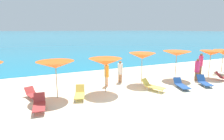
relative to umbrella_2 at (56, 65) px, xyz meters
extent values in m
cube|color=beige|center=(4.48, 7.06, -2.12)|extent=(50.00, 100.00, 0.30)
cube|color=teal|center=(4.48, 226.13, -1.96)|extent=(650.00, 440.00, 0.02)
cylinder|color=#9E7F59|center=(0.00, 0.00, -0.93)|extent=(0.05, 0.05, 2.07)
cone|color=#EF5614|center=(0.00, 0.00, 0.00)|extent=(2.35, 2.35, 0.41)
sphere|color=#9E7F59|center=(0.00, 0.00, 0.13)|extent=(0.07, 0.07, 0.07)
cylinder|color=#9E7F59|center=(3.01, -0.15, -0.94)|extent=(0.05, 0.05, 2.05)
cone|color=#EF5614|center=(3.01, -0.15, -0.02)|extent=(2.17, 2.17, 0.43)
sphere|color=#9E7F59|center=(3.01, -0.15, 0.12)|extent=(0.07, 0.07, 0.07)
cylinder|color=#9E7F59|center=(6.15, 0.51, -0.88)|extent=(0.04, 0.04, 2.16)
cone|color=#EF5614|center=(6.15, 0.51, 0.09)|extent=(1.95, 1.95, 0.42)
sphere|color=#9E7F59|center=(6.15, 0.51, 0.23)|extent=(0.07, 0.07, 0.07)
cylinder|color=#9E7F59|center=(9.35, 0.48, -0.88)|extent=(0.05, 0.05, 2.16)
cone|color=#EF5614|center=(9.35, 0.48, 0.11)|extent=(2.16, 2.16, 0.36)
sphere|color=#9E7F59|center=(9.35, 0.48, 0.23)|extent=(0.07, 0.07, 0.07)
cylinder|color=#9E7F59|center=(12.31, -0.24, -0.90)|extent=(0.05, 0.05, 2.12)
cone|color=#EF5614|center=(12.31, -0.24, 0.07)|extent=(1.77, 1.77, 0.37)
sphere|color=#9E7F59|center=(12.31, -0.24, 0.19)|extent=(0.07, 0.07, 0.07)
cylinder|color=#9E7F59|center=(15.18, 0.69, -0.99)|extent=(0.05, 0.05, 1.95)
cone|color=#EF5614|center=(15.18, 0.69, -0.12)|extent=(1.77, 1.77, 0.44)
sphere|color=#9E7F59|center=(15.18, 0.69, 0.02)|extent=(0.07, 0.07, 0.07)
cube|color=white|center=(13.61, 0.20, -1.55)|extent=(0.68, 0.64, 0.43)
cylinder|color=silver|center=(13.53, -0.22, -1.87)|extent=(0.04, 0.04, 0.20)
cylinder|color=silver|center=(13.98, -0.01, -1.87)|extent=(0.04, 0.04, 0.20)
cube|color=#A53333|center=(-1.11, -1.64, -1.71)|extent=(0.71, 1.30, 0.05)
cube|color=#A53333|center=(-1.03, -0.91, -1.49)|extent=(0.58, 0.33, 0.48)
cylinder|color=silver|center=(-1.40, -2.01, -1.85)|extent=(0.04, 0.04, 0.23)
cylinder|color=silver|center=(-0.91, -2.06, -1.85)|extent=(0.04, 0.04, 0.23)
cylinder|color=silver|center=(-1.30, -1.15, -1.85)|extent=(0.04, 0.04, 0.23)
cylinder|color=silver|center=(-0.81, -1.20, -1.85)|extent=(0.04, 0.04, 0.23)
cube|color=#D8BF4C|center=(5.98, -1.42, -1.70)|extent=(1.02, 1.33, 0.05)
cube|color=#D8BF4C|center=(5.67, -0.72, -1.50)|extent=(0.67, 0.58, 0.45)
cylinder|color=silver|center=(5.91, -1.86, -1.85)|extent=(0.04, 0.04, 0.24)
cylinder|color=silver|center=(6.37, -1.66, -1.85)|extent=(0.04, 0.04, 0.24)
cylinder|color=silver|center=(5.57, -1.10, -1.85)|extent=(0.04, 0.04, 0.24)
cylinder|color=silver|center=(6.02, -0.90, -1.85)|extent=(0.04, 0.04, 0.24)
cube|color=#1E478C|center=(9.84, -2.03, -1.77)|extent=(0.96, 1.24, 0.05)
cube|color=#1E478C|center=(10.10, -1.36, -1.54)|extent=(0.66, 0.56, 0.49)
cylinder|color=silver|center=(9.48, -2.25, -1.88)|extent=(0.04, 0.04, 0.17)
cylinder|color=silver|center=(9.95, -2.44, -1.88)|extent=(0.04, 0.04, 0.17)
cylinder|color=silver|center=(9.76, -1.54, -1.88)|extent=(0.04, 0.04, 0.17)
cylinder|color=silver|center=(10.23, -1.72, -1.88)|extent=(0.04, 0.04, 0.17)
cube|color=#1E478C|center=(7.92, -1.81, -1.77)|extent=(0.90, 1.35, 0.05)
cube|color=#1E478C|center=(8.13, -1.08, -1.58)|extent=(0.62, 0.46, 0.42)
cylinder|color=silver|center=(7.57, -2.13, -1.88)|extent=(0.04, 0.04, 0.17)
cylinder|color=silver|center=(8.04, -2.26, -1.88)|extent=(0.04, 0.04, 0.17)
cylinder|color=silver|center=(7.81, -1.29, -1.88)|extent=(0.04, 0.04, 0.17)
cylinder|color=silver|center=(8.29, -1.43, -1.88)|extent=(0.04, 0.04, 0.17)
cube|color=#D8BF4C|center=(1.10, -0.86, -1.74)|extent=(0.86, 1.19, 0.05)
cube|color=#D8BF4C|center=(1.31, -0.21, -1.52)|extent=(0.61, 0.48, 0.46)
cylinder|color=silver|center=(0.77, -1.10, -1.87)|extent=(0.04, 0.04, 0.20)
cylinder|color=silver|center=(1.22, -1.24, -1.87)|extent=(0.04, 0.04, 0.20)
cylinder|color=silver|center=(1.01, -0.38, -1.87)|extent=(0.04, 0.04, 0.20)
cylinder|color=silver|center=(1.46, -0.53, -1.87)|extent=(0.04, 0.04, 0.20)
cube|color=#A53333|center=(-1.25, 0.29, -1.77)|extent=(0.85, 1.15, 0.05)
cube|color=#A53333|center=(-1.47, 0.95, -1.60)|extent=(0.63, 0.55, 0.38)
cylinder|color=silver|center=(-1.38, -0.08, -1.88)|extent=(0.04, 0.04, 0.17)
cylinder|color=silver|center=(-0.93, 0.07, -1.88)|extent=(0.04, 0.04, 0.17)
cylinder|color=silver|center=(-1.61, 0.60, -1.88)|extent=(0.04, 0.04, 0.17)
cylinder|color=silver|center=(-1.16, 0.75, -1.88)|extent=(0.04, 0.04, 0.17)
cube|color=#A53333|center=(12.22, -1.18, -1.53)|extent=(0.71, 0.66, 0.43)
cylinder|color=silver|center=(12.13, -1.58, -1.86)|extent=(0.04, 0.04, 0.21)
cylinder|color=silver|center=(12.58, -1.36, -1.86)|extent=(0.04, 0.04, 0.21)
cylinder|color=#A3704C|center=(4.85, 1.45, -1.65)|extent=(0.28, 0.28, 0.63)
cylinder|color=white|center=(4.85, 1.45, -0.93)|extent=(0.38, 0.38, 0.81)
sphere|color=#A3704C|center=(4.85, 1.45, -0.43)|extent=(0.20, 0.20, 0.20)
cylinder|color=#DBAA84|center=(3.56, 1.01, -1.65)|extent=(0.23, 0.23, 0.64)
cylinder|color=orange|center=(3.56, 1.01, -0.91)|extent=(0.31, 0.31, 0.83)
sphere|color=#DBAA84|center=(3.56, 1.01, -0.40)|extent=(0.21, 0.21, 0.21)
cylinder|color=brown|center=(12.61, 0.92, -1.61)|extent=(0.28, 0.28, 0.71)
cylinder|color=#D83372|center=(12.61, 0.92, -0.79)|extent=(0.38, 0.38, 0.92)
sphere|color=brown|center=(12.61, 0.92, -0.23)|extent=(0.23, 0.23, 0.23)
cylinder|color=brown|center=(10.56, -0.55, -1.64)|extent=(0.28, 0.28, 0.66)
cylinder|color=#D83372|center=(10.56, -0.55, -0.88)|extent=(0.37, 0.37, 0.86)
sphere|color=brown|center=(10.56, -0.55, -0.35)|extent=(0.21, 0.21, 0.21)
camera|label=1|loc=(-1.39, -10.90, 1.98)|focal=30.20mm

